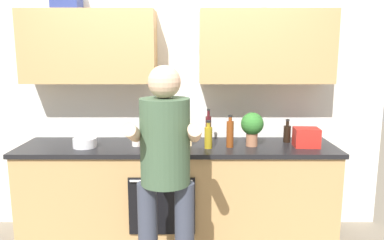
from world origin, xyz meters
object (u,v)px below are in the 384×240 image
mixing_bowl (86,143)px  cup_coffee (138,141)px  person_standing (167,164)px  grocery_bag_bread (181,134)px  bottle_wine (210,129)px  bottle_vinegar (231,133)px  potted_herb (254,126)px  bottle_soy (289,133)px  bottle_oil (210,137)px  bottle_hotsauce (161,134)px  grocery_bag_crisps (308,138)px

mixing_bowl → cup_coffee: bearing=5.6°
person_standing → grocery_bag_bread: 0.87m
cup_coffee → bottle_wine: bearing=8.8°
bottle_vinegar → potted_herb: size_ratio=0.95×
bottle_soy → grocery_bag_bread: bottle_soy is taller
bottle_oil → mixing_bowl: 1.09m
bottle_vinegar → potted_herb: potted_herb is taller
bottle_oil → bottle_hotsauce: size_ratio=0.83×
bottle_wine → bottle_vinegar: bearing=-36.9°
person_standing → potted_herb: size_ratio=5.42×
cup_coffee → mixing_bowl: 0.45m
bottle_hotsauce → bottle_vinegar: bearing=5.4°
bottle_vinegar → bottle_hotsauce: (-0.62, -0.06, 0.01)m
person_standing → cup_coffee: size_ratio=19.25×
bottle_wine → mixing_bowl: (-1.10, -0.14, -0.10)m
bottle_vinegar → cup_coffee: bearing=177.3°
mixing_bowl → bottle_soy: bearing=5.9°
bottle_vinegar → bottle_wine: bottle_wine is taller
bottle_hotsauce → mixing_bowl: size_ratio=1.45×
bottle_vinegar → bottle_oil: bottle_vinegar is taller
person_standing → bottle_wine: person_standing is taller
cup_coffee → grocery_bag_bread: (0.39, 0.07, 0.05)m
person_standing → grocery_bag_bread: bearing=85.1°
person_standing → bottle_oil: size_ratio=6.65×
bottle_oil → grocery_bag_bread: bearing=148.5°
bottle_oil → potted_herb: 0.41m
person_standing → grocery_bag_bread: person_standing is taller
grocery_bag_crisps → grocery_bag_bread: bearing=175.1°
bottle_vinegar → grocery_bag_crisps: bearing=1.4°
bottle_soy → grocery_bag_bread: size_ratio=1.10×
mixing_bowl → potted_herb: potted_herb is taller
grocery_bag_crisps → potted_herb: bearing=177.1°
bottle_oil → grocery_bag_bread: size_ratio=1.26×
bottle_oil → bottle_wine: size_ratio=0.78×
bottle_wine → cup_coffee: (-0.65, -0.10, -0.09)m
potted_herb → bottle_wine: bearing=165.7°
bottle_wine → grocery_bag_bread: 0.26m
cup_coffee → potted_herb: potted_herb is taller
bottle_oil → grocery_bag_bread: (-0.25, 0.15, -0.01)m
bottle_vinegar → bottle_soy: bearing=18.5°
bottle_vinegar → grocery_bag_bread: bottle_vinegar is taller
grocery_bag_bread → grocery_bag_crisps: grocery_bag_bread is taller
bottle_soy → mixing_bowl: bearing=-174.1°
bottle_oil → bottle_soy: bearing=16.8°
bottle_oil → bottle_wine: 0.18m
grocery_bag_bread → potted_herb: bearing=-6.4°
grocery_bag_crisps → bottle_oil: bearing=-176.3°
person_standing → potted_herb: bearing=47.8°
bottle_wine → grocery_bag_bread: size_ratio=1.62×
potted_herb → grocery_bag_crisps: potted_herb is taller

